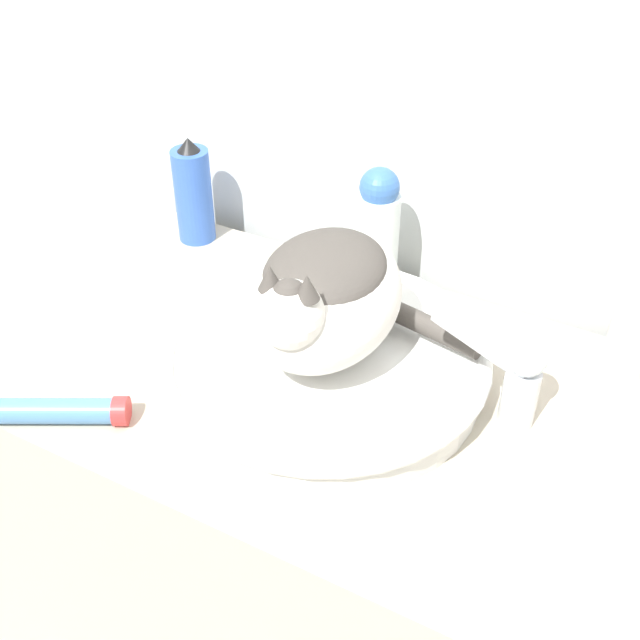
{
  "coord_description": "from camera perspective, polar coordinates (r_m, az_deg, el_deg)",
  "views": [
    {
      "loc": [
        0.32,
        -0.43,
        1.59
      ],
      "look_at": [
        -0.06,
        0.26,
        1.01
      ],
      "focal_mm": 45.0,
      "sensor_mm": 36.0,
      "label": 1
    }
  ],
  "objects": [
    {
      "name": "vanity_counter",
      "position": [
        1.38,
        2.51,
        -19.22
      ],
      "size": [
        1.17,
        0.54,
        0.9
      ],
      "color": "#B2A893",
      "rests_on": "ground_plane"
    },
    {
      "name": "cream_tube",
      "position": [
        1.04,
        -17.84,
        -6.18
      ],
      "size": [
        0.16,
        0.11,
        0.04
      ],
      "rotation": [
        0.0,
        0.0,
        0.5
      ],
      "color": "#4C7FB2",
      "rests_on": "vanity_counter"
    },
    {
      "name": "soap_pump_bottle",
      "position": [
        1.11,
        21.7,
        0.2
      ],
      "size": [
        0.06,
        0.06,
        0.19
      ],
      "color": "silver",
      "rests_on": "vanity_counter"
    },
    {
      "name": "lotion_bottle_white",
      "position": [
        1.17,
        4.1,
        6.21
      ],
      "size": [
        0.06,
        0.06,
        0.2
      ],
      "color": "silver",
      "rests_on": "vanity_counter"
    },
    {
      "name": "faucet",
      "position": [
        0.98,
        13.63,
        -3.57
      ],
      "size": [
        0.14,
        0.06,
        0.15
      ],
      "rotation": [
        0.0,
        0.0,
        -2.96
      ],
      "color": "silver",
      "rests_on": "vanity_counter"
    },
    {
      "name": "sink_basin",
      "position": [
        1.04,
        0.36,
        -2.97
      ],
      "size": [
        0.43,
        0.43,
        0.06
      ],
      "color": "silver",
      "rests_on": "vanity_counter"
    },
    {
      "name": "spray_bottle_trigger",
      "position": [
        1.33,
        -9.0,
        8.89
      ],
      "size": [
        0.06,
        0.06,
        0.18
      ],
      "color": "#335BB7",
      "rests_on": "vanity_counter"
    },
    {
      "name": "cat",
      "position": [
        0.97,
        0.33,
        1.8
      ],
      "size": [
        0.28,
        0.26,
        0.17
      ],
      "rotation": [
        0.0,
        0.0,
        4.78
      ],
      "color": "silver",
      "rests_on": "sink_basin"
    },
    {
      "name": "wall_back",
      "position": [
        1.15,
        11.1,
        16.05
      ],
      "size": [
        8.0,
        0.05,
        2.4
      ],
      "color": "silver",
      "rests_on": "ground_plane"
    }
  ]
}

